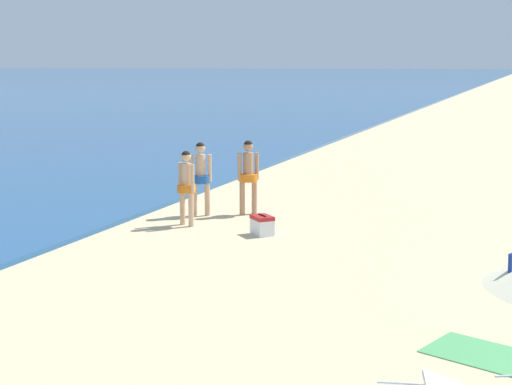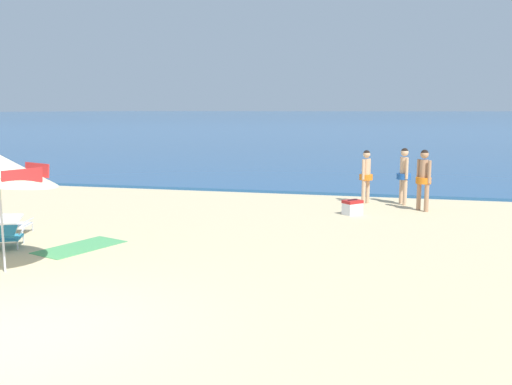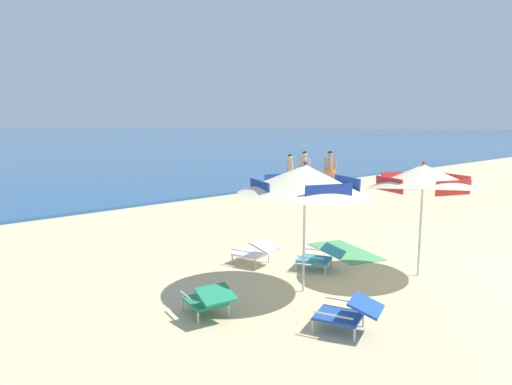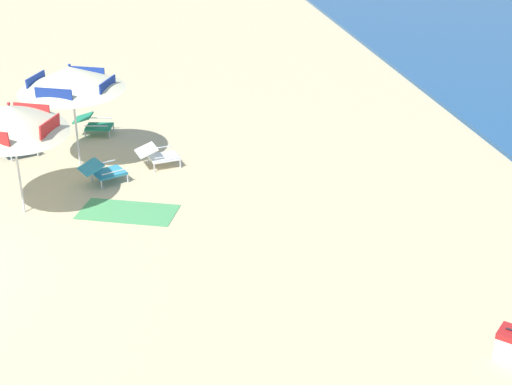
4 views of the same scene
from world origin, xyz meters
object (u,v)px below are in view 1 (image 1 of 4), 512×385
at_px(person_standing_near_shore, 201,173).
at_px(person_standing_beside, 186,183).
at_px(person_wading_in, 248,172).
at_px(cooler_box, 262,225).
at_px(beach_towel, 502,359).

height_order(person_standing_near_shore, person_standing_beside, person_standing_near_shore).
bearing_deg(person_wading_in, person_standing_near_shore, 117.53).
height_order(person_standing_near_shore, cooler_box, person_standing_near_shore).
relative_size(person_standing_near_shore, person_standing_beside, 1.04).
bearing_deg(person_standing_near_shore, person_standing_beside, -171.43).
distance_m(cooler_box, beach_towel, 7.28).
xyz_separation_m(person_standing_near_shore, person_wading_in, (0.51, -0.98, 0.02)).
xyz_separation_m(person_standing_near_shore, cooler_box, (-1.38, -2.01, -0.79)).
bearing_deg(beach_towel, person_standing_near_shore, 46.37).
height_order(person_wading_in, cooler_box, person_wading_in).
relative_size(person_standing_near_shore, beach_towel, 0.95).
bearing_deg(cooler_box, person_standing_beside, 81.56).
height_order(cooler_box, beach_towel, cooler_box).
bearing_deg(person_standing_near_shore, cooler_box, -124.44).
distance_m(person_standing_beside, beach_towel, 8.87).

